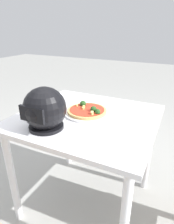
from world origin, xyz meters
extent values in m
plane|color=#9E9E99|center=(0.00, 0.00, 0.00)|extent=(14.00, 14.00, 0.00)
cube|color=white|center=(0.00, 0.00, 0.75)|extent=(0.90, 0.84, 0.03)
cylinder|color=white|center=(-0.39, -0.36, 0.37)|extent=(0.05, 0.05, 0.74)
cylinder|color=white|center=(0.39, -0.36, 0.37)|extent=(0.05, 0.05, 0.74)
cylinder|color=white|center=(0.39, 0.36, 0.37)|extent=(0.05, 0.05, 0.74)
cylinder|color=white|center=(0.01, -0.03, 0.77)|extent=(0.31, 0.31, 0.01)
cylinder|color=tan|center=(0.01, -0.03, 0.79)|extent=(0.27, 0.27, 0.02)
cylinder|color=red|center=(0.01, -0.03, 0.80)|extent=(0.23, 0.23, 0.00)
sphere|color=#234C1E|center=(-0.04, -0.02, 0.81)|extent=(0.04, 0.04, 0.04)
sphere|color=#234C1E|center=(0.07, -0.08, 0.81)|extent=(0.04, 0.04, 0.04)
sphere|color=#234C1E|center=(-0.08, 0.00, 0.81)|extent=(0.04, 0.04, 0.04)
cylinder|color=#E0D172|center=(0.04, -0.02, 0.81)|extent=(0.02, 0.02, 0.01)
cylinder|color=#E0D172|center=(-0.05, 0.02, 0.81)|extent=(0.02, 0.02, 0.02)
cylinder|color=#E0D172|center=(-0.05, 0.03, 0.81)|extent=(0.02, 0.02, 0.02)
cylinder|color=#E0D172|center=(0.11, -0.05, 0.81)|extent=(0.02, 0.02, 0.01)
cylinder|color=#E0D172|center=(0.05, -0.05, 0.81)|extent=(0.02, 0.02, 0.02)
sphere|color=black|center=(0.14, 0.25, 0.89)|extent=(0.25, 0.25, 0.25)
cylinder|color=black|center=(0.14, 0.25, 0.78)|extent=(0.20, 0.20, 0.02)
cube|color=black|center=(0.14, 0.36, 0.90)|extent=(0.15, 0.02, 0.08)
camera|label=1|loc=(-0.52, 1.06, 1.31)|focal=31.22mm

